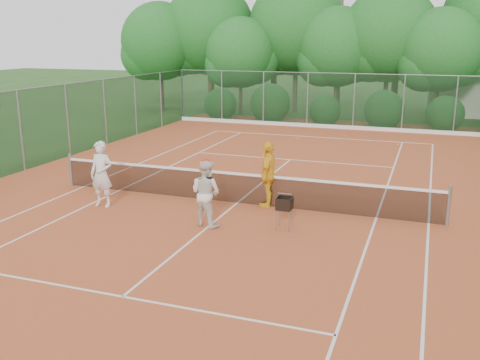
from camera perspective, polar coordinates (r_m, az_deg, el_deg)
name	(u,v)px	position (r m, az deg, el deg)	size (l,w,h in m)	color
ground	(237,204)	(16.14, -0.35, -2.58)	(120.00, 120.00, 0.00)	#264C1B
clay_court	(237,204)	(16.13, -0.35, -2.55)	(18.00, 36.00, 0.02)	#B6522A
tennis_net	(237,187)	(15.98, -0.35, -0.76)	(11.97, 0.10, 1.10)	gray
player_white	(102,174)	(16.17, -14.55, 0.62)	(0.71, 0.47, 1.94)	silver
player_center_grp	(206,193)	(14.06, -3.66, -1.36)	(1.01, 0.87, 1.81)	silver
player_yellow	(268,174)	(15.64, 3.04, 0.59)	(1.14, 0.47, 1.94)	yellow
ball_hopper	(284,204)	(13.82, 4.77, -2.57)	(0.38, 0.38, 0.87)	gray
stray_ball_a	(297,138)	(26.66, 6.14, 4.44)	(0.07, 0.07, 0.07)	#BCCD2F
stray_ball_b	(345,136)	(27.72, 11.18, 4.64)	(0.07, 0.07, 0.07)	#B3D331
stray_ball_c	(398,144)	(26.05, 16.46, 3.67)	(0.07, 0.07, 0.07)	#CBDA32
court_markings	(237,203)	(16.13, -0.35, -2.51)	(11.03, 23.83, 0.01)	white
fence_back	(330,101)	(30.11, 9.61, 8.33)	(18.07, 0.07, 3.00)	#19381E
tropical_treeline	(372,34)	(34.89, 13.88, 14.90)	(32.10, 8.49, 15.03)	brown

